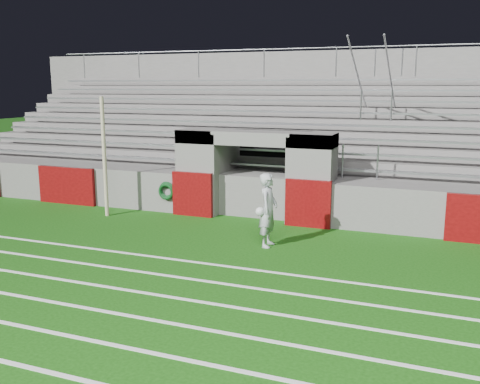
% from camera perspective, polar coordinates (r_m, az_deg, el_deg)
% --- Properties ---
extents(ground, '(90.00, 90.00, 0.00)m').
position_cam_1_polar(ground, '(13.14, -3.69, -6.08)').
color(ground, '#13480C').
rests_on(ground, ground).
extents(field_post, '(0.12, 0.12, 3.61)m').
position_cam_1_polar(field_post, '(16.59, -14.27, 3.61)').
color(field_post, '#BEB08D').
rests_on(field_post, ground).
extents(field_markings, '(28.00, 8.09, 0.01)m').
position_cam_1_polar(field_markings, '(9.18, -17.45, -14.50)').
color(field_markings, white).
rests_on(field_markings, ground).
extents(stadium_structure, '(26.00, 8.48, 5.42)m').
position_cam_1_polar(stadium_structure, '(20.19, 5.88, 4.32)').
color(stadium_structure, '#5D5B58').
rests_on(stadium_structure, ground).
extents(goalkeeper_with_ball, '(0.49, 0.68, 1.83)m').
position_cam_1_polar(goalkeeper_with_ball, '(13.13, 3.02, -1.95)').
color(goalkeeper_with_ball, '#ABB0B5').
rests_on(goalkeeper_with_ball, ground).
extents(hose_coil, '(0.53, 0.15, 0.57)m').
position_cam_1_polar(hose_coil, '(16.69, -7.86, 0.13)').
color(hose_coil, '#0C3E17').
rests_on(hose_coil, ground).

